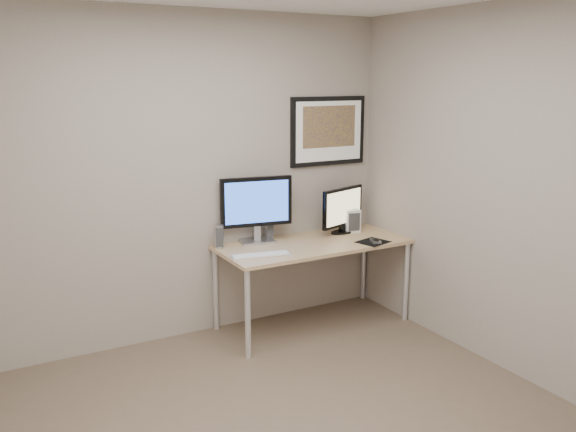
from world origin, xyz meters
name	(u,v)px	position (x,y,z in m)	size (l,w,h in m)	color
room	(251,152)	(0.00, 0.45, 1.64)	(3.60, 3.60, 3.60)	white
desk	(313,250)	(1.00, 1.35, 0.66)	(1.60, 0.70, 0.73)	olive
framed_art	(328,131)	(1.35, 1.68, 1.62)	(0.75, 0.04, 0.60)	black
monitor_large	(257,207)	(0.59, 1.59, 1.04)	(0.61, 0.24, 0.55)	#ADADB2
monitor_tv	(343,209)	(1.39, 1.50, 0.95)	(0.50, 0.19, 0.41)	black
speaker_left	(219,236)	(0.25, 1.59, 0.82)	(0.08, 0.08, 0.19)	#ADADB2
speaker_right	(269,227)	(0.74, 1.65, 0.83)	(0.08, 0.08, 0.20)	#ADADB2
keyboard	(261,255)	(0.44, 1.21, 0.74)	(0.46, 0.12, 0.02)	silver
mousepad	(373,242)	(1.45, 1.12, 0.73)	(0.24, 0.21, 0.00)	black
mouse	(375,240)	(1.45, 1.09, 0.75)	(0.06, 0.11, 0.04)	black
fan_unit	(352,221)	(1.49, 1.49, 0.83)	(0.13, 0.10, 0.20)	silver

